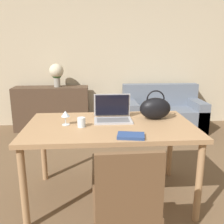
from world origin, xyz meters
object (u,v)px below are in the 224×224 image
(drinking_glass, at_px, (81,122))
(handbag, at_px, (155,108))
(laptop, at_px, (113,113))
(chair, at_px, (126,200))
(flower_vase, at_px, (57,73))
(wine_glass, at_px, (65,115))
(couch, at_px, (162,114))

(drinking_glass, distance_m, handbag, 0.76)
(laptop, distance_m, handbag, 0.43)
(chair, bearing_deg, drinking_glass, 112.10)
(flower_vase, bearing_deg, wine_glass, -80.20)
(couch, distance_m, drinking_glass, 2.61)
(drinking_glass, height_order, flower_vase, flower_vase)
(chair, height_order, couch, chair)
(couch, height_order, flower_vase, flower_vase)
(chair, bearing_deg, couch, 68.91)
(laptop, height_order, flower_vase, flower_vase)
(couch, distance_m, wine_glass, 2.64)
(chair, bearing_deg, wine_glass, 118.74)
(couch, relative_size, wine_glass, 10.34)
(drinking_glass, xyz_separation_m, wine_glass, (-0.15, 0.07, 0.06))
(drinking_glass, xyz_separation_m, handbag, (0.73, 0.21, 0.07))
(laptop, bearing_deg, chair, -88.85)
(wine_glass, distance_m, flower_vase, 2.31)
(laptop, bearing_deg, wine_glass, -162.00)
(wine_glass, bearing_deg, laptop, 18.00)
(drinking_glass, bearing_deg, chair, -66.61)
(drinking_glass, relative_size, flower_vase, 0.22)
(chair, bearing_deg, handbag, 65.39)
(wine_glass, xyz_separation_m, flower_vase, (-0.39, 2.27, 0.18))
(chair, distance_m, wine_glass, 1.01)
(wine_glass, relative_size, flower_vase, 0.33)
(laptop, bearing_deg, flower_vase, 111.63)
(handbag, bearing_deg, drinking_glass, -163.99)
(laptop, relative_size, wine_glass, 2.71)
(flower_vase, bearing_deg, couch, -5.65)
(wine_glass, height_order, flower_vase, flower_vase)
(chair, distance_m, couch, 3.09)
(couch, height_order, handbag, handbag)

